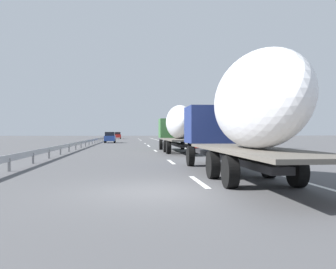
{
  "coord_description": "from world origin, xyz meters",
  "views": [
    {
      "loc": [
        -10.81,
        0.65,
        1.76
      ],
      "look_at": [
        19.19,
        -2.51,
        1.57
      ],
      "focal_mm": 39.25,
      "sensor_mm": 36.0,
      "label": 1
    }
  ],
  "objects_px": {
    "truck_trailing": "(243,112)",
    "car_blue_sedan": "(110,137)",
    "car_red_compact": "(117,135)",
    "road_sign": "(182,128)",
    "truck_lead": "(178,126)"
  },
  "relations": [
    {
      "from": "car_blue_sedan",
      "to": "road_sign",
      "type": "distance_m",
      "value": 14.77
    },
    {
      "from": "car_red_compact",
      "to": "road_sign",
      "type": "distance_m",
      "value": 48.29
    },
    {
      "from": "car_red_compact",
      "to": "truck_trailing",
      "type": "bearing_deg",
      "value": -175.0
    },
    {
      "from": "road_sign",
      "to": "truck_trailing",
      "type": "bearing_deg",
      "value": 175.25
    },
    {
      "from": "car_blue_sedan",
      "to": "car_red_compact",
      "type": "distance_m",
      "value": 36.85
    },
    {
      "from": "truck_trailing",
      "to": "car_red_compact",
      "type": "relative_size",
      "value": 3.43
    },
    {
      "from": "truck_lead",
      "to": "truck_trailing",
      "type": "xyz_separation_m",
      "value": [
        -18.92,
        0.0,
        0.2
      ]
    },
    {
      "from": "truck_trailing",
      "to": "road_sign",
      "type": "height_order",
      "value": "truck_trailing"
    },
    {
      "from": "truck_trailing",
      "to": "car_blue_sedan",
      "type": "relative_size",
      "value": 3.42
    },
    {
      "from": "truck_lead",
      "to": "road_sign",
      "type": "height_order",
      "value": "truck_lead"
    },
    {
      "from": "road_sign",
      "to": "car_blue_sedan",
      "type": "bearing_deg",
      "value": 45.72
    },
    {
      "from": "truck_lead",
      "to": "road_sign",
      "type": "distance_m",
      "value": 18.64
    },
    {
      "from": "truck_trailing",
      "to": "car_blue_sedan",
      "type": "xyz_separation_m",
      "value": [
        47.57,
        7.43,
        -1.62
      ]
    },
    {
      "from": "car_blue_sedan",
      "to": "car_red_compact",
      "type": "xyz_separation_m",
      "value": [
        36.85,
        -0.04,
        -0.0
      ]
    },
    {
      "from": "truck_lead",
      "to": "car_blue_sedan",
      "type": "height_order",
      "value": "truck_lead"
    }
  ]
}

